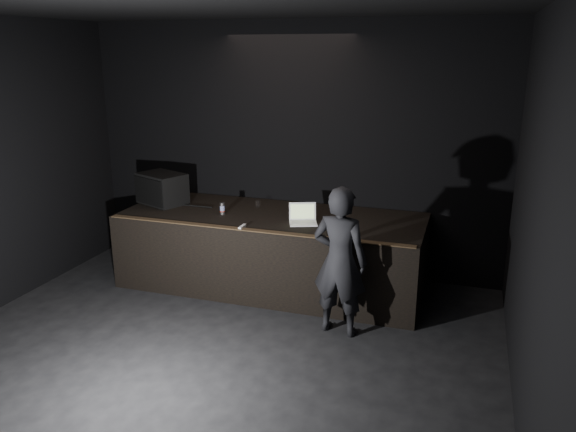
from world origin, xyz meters
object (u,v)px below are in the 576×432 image
(stage_monitor, at_px, (162,189))
(laptop, at_px, (303,218))
(stage_riser, at_px, (272,250))
(person, at_px, (340,261))
(beer_can, at_px, (222,209))

(stage_monitor, xyz_separation_m, laptop, (2.16, -0.26, -0.16))
(stage_riser, bearing_deg, person, -41.24)
(stage_monitor, distance_m, person, 3.06)
(stage_riser, relative_size, laptop, 9.38)
(laptop, bearing_deg, stage_riser, 136.91)
(laptop, height_order, person, person)
(laptop, bearing_deg, stage_monitor, 152.50)
(stage_monitor, xyz_separation_m, person, (2.84, -1.08, -0.36))
(stage_monitor, relative_size, person, 0.45)
(beer_can, bearing_deg, laptop, -0.97)
(person, bearing_deg, laptop, -43.26)
(stage_monitor, xyz_separation_m, beer_can, (1.04, -0.24, -0.14))
(laptop, distance_m, person, 1.08)
(stage_riser, relative_size, beer_can, 25.39)
(stage_monitor, height_order, person, person)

